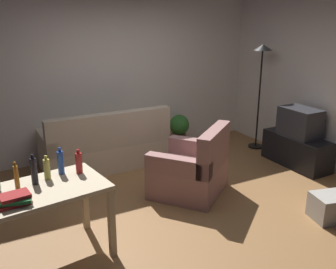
# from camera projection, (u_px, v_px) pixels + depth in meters

# --- Properties ---
(ground_plane) EXTENTS (5.20, 4.40, 0.02)m
(ground_plane) POSITION_uv_depth(u_px,v_px,m) (180.00, 203.00, 4.74)
(ground_plane) COLOR olive
(wall_rear) EXTENTS (5.20, 0.10, 2.70)m
(wall_rear) POSITION_uv_depth(u_px,v_px,m) (114.00, 73.00, 6.17)
(wall_rear) COLOR silver
(wall_rear) RESTS_ON ground_plane
(wall_right) EXTENTS (0.10, 4.40, 2.70)m
(wall_right) POSITION_uv_depth(u_px,v_px,m) (333.00, 80.00, 5.49)
(wall_right) COLOR beige
(wall_right) RESTS_ON ground_plane
(couch) EXTENTS (1.89, 0.84, 0.92)m
(couch) POSITION_uv_depth(u_px,v_px,m) (106.00, 148.00, 5.79)
(couch) COLOR beige
(couch) RESTS_ON ground_plane
(tv_stand) EXTENTS (0.44, 1.10, 0.48)m
(tv_stand) POSITION_uv_depth(u_px,v_px,m) (297.00, 150.00, 5.86)
(tv_stand) COLOR black
(tv_stand) RESTS_ON ground_plane
(tv) EXTENTS (0.41, 0.60, 0.44)m
(tv) POSITION_uv_depth(u_px,v_px,m) (300.00, 122.00, 5.72)
(tv) COLOR #2D2D33
(tv) RESTS_ON tv_stand
(torchiere_lamp) EXTENTS (0.32, 0.32, 1.81)m
(torchiere_lamp) POSITION_uv_depth(u_px,v_px,m) (261.00, 68.00, 6.30)
(torchiere_lamp) COLOR black
(torchiere_lamp) RESTS_ON ground_plane
(desk) EXTENTS (1.29, 0.86, 0.76)m
(desk) POSITION_uv_depth(u_px,v_px,m) (40.00, 200.00, 3.43)
(desk) COLOR #C6B28E
(desk) RESTS_ON ground_plane
(potted_plant) EXTENTS (0.36, 0.36, 0.57)m
(potted_plant) POSITION_uv_depth(u_px,v_px,m) (179.00, 128.00, 6.72)
(potted_plant) COLOR brown
(potted_plant) RESTS_ON ground_plane
(armchair) EXTENTS (1.23, 1.22, 0.92)m
(armchair) POSITION_uv_depth(u_px,v_px,m) (193.00, 170.00, 4.91)
(armchair) COLOR #996B66
(armchair) RESTS_ON ground_plane
(storage_box) EXTENTS (0.55, 0.45, 0.30)m
(storage_box) POSITION_uv_depth(u_px,v_px,m) (333.00, 207.00, 4.33)
(storage_box) COLOR #A8A399
(storage_box) RESTS_ON ground_plane
(bottle_amber) EXTENTS (0.04, 0.04, 0.26)m
(bottle_amber) POSITION_uv_depth(u_px,v_px,m) (16.00, 177.00, 3.37)
(bottle_amber) COLOR #9E6019
(bottle_amber) RESTS_ON desk
(bottle_dark) EXTENTS (0.06, 0.06, 0.29)m
(bottle_dark) POSITION_uv_depth(u_px,v_px,m) (34.00, 171.00, 3.46)
(bottle_dark) COLOR black
(bottle_dark) RESTS_ON desk
(bottle_squat) EXTENTS (0.06, 0.06, 0.24)m
(bottle_squat) POSITION_uv_depth(u_px,v_px,m) (47.00, 169.00, 3.57)
(bottle_squat) COLOR #BCB24C
(bottle_squat) RESTS_ON desk
(bottle_blue) EXTENTS (0.06, 0.06, 0.28)m
(bottle_blue) POSITION_uv_depth(u_px,v_px,m) (61.00, 162.00, 3.68)
(bottle_blue) COLOR #2347A3
(bottle_blue) RESTS_ON desk
(bottle_red) EXTENTS (0.07, 0.07, 0.25)m
(bottle_red) POSITION_uv_depth(u_px,v_px,m) (79.00, 163.00, 3.70)
(bottle_red) COLOR #AD2323
(bottle_red) RESTS_ON desk
(book_stack) EXTENTS (0.28, 0.22, 0.09)m
(book_stack) POSITION_uv_depth(u_px,v_px,m) (14.00, 200.00, 3.10)
(book_stack) COLOR maroon
(book_stack) RESTS_ON desk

